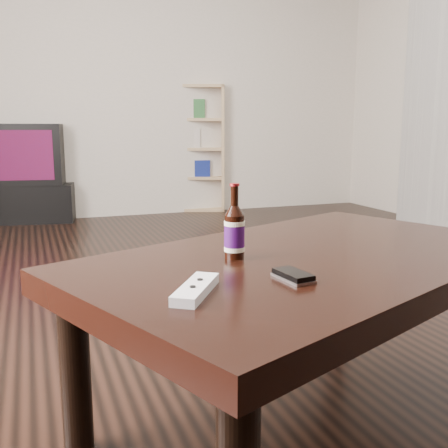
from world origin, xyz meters
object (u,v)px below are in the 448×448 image
object	(u,v)px
tv_stand	(26,203)
tv	(22,154)
phone	(293,276)
remote	(196,289)
bookshelf	(191,146)
coffee_table	(310,276)
beer_bottle	(234,232)

from	to	relation	value
tv_stand	tv	size ratio (longest dim) A/B	1.10
tv	phone	world-z (taller)	tv
remote	tv_stand	bearing A→B (deg)	129.16
tv_stand	bookshelf	distance (m)	1.71
tv_stand	remote	world-z (taller)	remote
coffee_table	phone	world-z (taller)	phone
coffee_table	beer_bottle	xyz separation A→B (m)	(-0.22, 0.02, 0.14)
bookshelf	phone	distance (m)	4.33
bookshelf	beer_bottle	xyz separation A→B (m)	(-1.07, -3.97, -0.09)
tv	beer_bottle	size ratio (longest dim) A/B	3.86
tv_stand	phone	bearing A→B (deg)	-71.25
tv_stand	beer_bottle	xyz separation A→B (m)	(0.56, -3.82, 0.40)
beer_bottle	remote	distance (m)	0.33
coffee_table	phone	distance (m)	0.28
tv	beer_bottle	xyz separation A→B (m)	(0.56, -3.82, -0.04)
tv	bookshelf	bearing A→B (deg)	15.35
phone	bookshelf	bearing A→B (deg)	69.04
bookshelf	phone	world-z (taller)	bookshelf
phone	tv	bearing A→B (deg)	91.27
tv	remote	world-z (taller)	tv
tv_stand	tv	world-z (taller)	tv
coffee_table	phone	size ratio (longest dim) A/B	13.44
phone	remote	world-z (taller)	remote
tv_stand	tv	bearing A→B (deg)	-90.00
tv	remote	bearing A→B (deg)	-74.71
beer_bottle	remote	world-z (taller)	beer_bottle
bookshelf	remote	bearing A→B (deg)	-86.03
remote	tv	bearing A→B (deg)	129.17
bookshelf	remote	distance (m)	4.41
bookshelf	beer_bottle	world-z (taller)	bookshelf
coffee_table	bookshelf	bearing A→B (deg)	77.97
beer_bottle	remote	size ratio (longest dim) A/B	1.07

